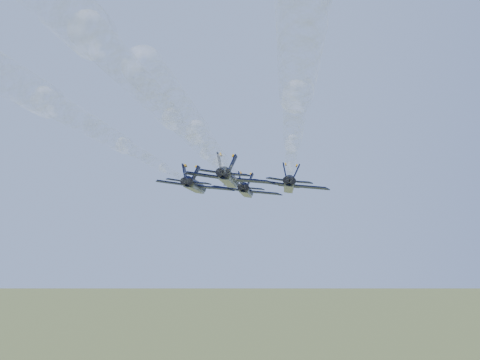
# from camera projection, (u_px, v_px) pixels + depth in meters

# --- Properties ---
(jet_lead) EXTENTS (13.61, 17.35, 3.85)m
(jet_lead) POSITION_uv_depth(u_px,v_px,m) (247.00, 191.00, 101.16)
(jet_lead) COLOR black
(jet_left) EXTENTS (13.61, 17.35, 3.85)m
(jet_left) POSITION_uv_depth(u_px,v_px,m) (195.00, 186.00, 91.39)
(jet_left) COLOR black
(jet_right) EXTENTS (13.61, 17.35, 3.85)m
(jet_right) POSITION_uv_depth(u_px,v_px,m) (289.00, 185.00, 90.00)
(jet_right) COLOR black
(jet_slot) EXTENTS (13.61, 17.35, 3.85)m
(jet_slot) POSITION_uv_depth(u_px,v_px,m) (229.00, 179.00, 79.94)
(jet_slot) COLOR black
(smoke_trail_lead) EXTENTS (2.46, 67.44, 2.41)m
(smoke_trail_lead) POSITION_uv_depth(u_px,v_px,m) (207.00, 144.00, 50.14)
(smoke_trail_lead) COLOR white
(smoke_trail_left) EXTENTS (2.46, 67.44, 2.41)m
(smoke_trail_left) POSITION_uv_depth(u_px,v_px,m) (82.00, 121.00, 40.37)
(smoke_trail_left) COLOR white
(smoke_trail_right) EXTENTS (2.46, 67.44, 2.41)m
(smoke_trail_right) POSITION_uv_depth(u_px,v_px,m) (294.00, 117.00, 38.97)
(smoke_trail_right) COLOR white
(smoke_trail_slot) EXTENTS (2.46, 67.44, 2.41)m
(smoke_trail_slot) POSITION_uv_depth(u_px,v_px,m) (131.00, 75.00, 28.92)
(smoke_trail_slot) COLOR white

